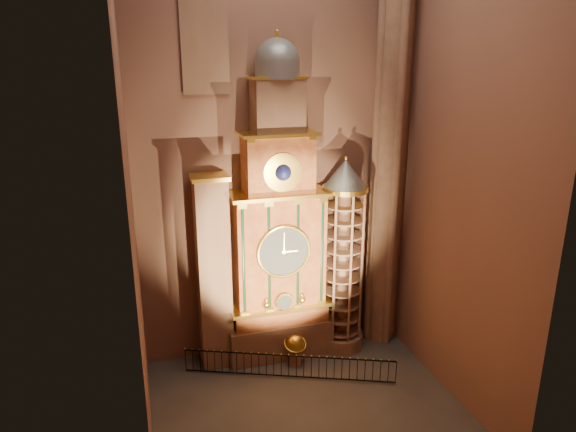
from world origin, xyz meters
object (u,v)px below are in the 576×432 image
object	(u,v)px
astronomical_clock	(278,238)
iron_railing	(289,366)
stair_turret	(343,258)
celestial_globe	(295,347)
portrait_tower	(214,273)

from	to	relation	value
astronomical_clock	iron_railing	distance (m)	6.48
iron_railing	stair_turret	bearing A→B (deg)	30.76
stair_turret	iron_railing	bearing A→B (deg)	-149.24
astronomical_clock	celestial_globe	size ratio (longest dim) A/B	9.75
stair_turret	portrait_tower	bearing A→B (deg)	177.67
astronomical_clock	celestial_globe	xyz separation A→B (m)	(0.50, -1.36, -5.65)
astronomical_clock	portrait_tower	bearing A→B (deg)	179.71
celestial_globe	iron_railing	size ratio (longest dim) A/B	0.17
astronomical_clock	stair_turret	bearing A→B (deg)	-4.30
celestial_globe	iron_railing	xyz separation A→B (m)	(-0.68, -1.09, -0.35)
portrait_tower	celestial_globe	xyz separation A→B (m)	(3.90, -1.38, -4.12)
astronomical_clock	portrait_tower	xyz separation A→B (m)	(-3.40, 0.02, -1.53)
astronomical_clock	iron_railing	size ratio (longest dim) A/B	1.69
astronomical_clock	stair_turret	size ratio (longest dim) A/B	1.55
portrait_tower	iron_railing	xyz separation A→B (m)	(3.21, -2.47, -4.47)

